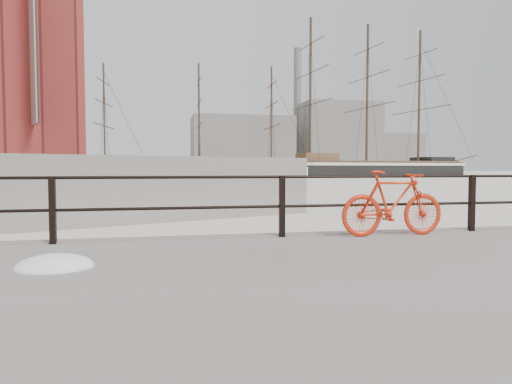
{
  "coord_description": "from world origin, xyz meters",
  "views": [
    {
      "loc": [
        -5.4,
        -7.31,
        1.47
      ],
      "look_at": [
        -3.59,
        1.5,
        1.0
      ],
      "focal_mm": 32.0,
      "sensor_mm": 36.0,
      "label": 1
    }
  ],
  "objects": [
    {
      "name": "industrial_east",
      "position": [
        78.0,
        150.0,
        7.0
      ],
      "size": [
        20.0,
        16.0,
        14.0
      ],
      "primitive_type": "cube",
      "color": "gray",
      "rests_on": "ground"
    },
    {
      "name": "guardrail",
      "position": [
        0.0,
        -0.15,
        0.85
      ],
      "size": [
        28.0,
        0.1,
        1.0
      ],
      "primitive_type": null,
      "color": "black",
      "rests_on": "promenade"
    },
    {
      "name": "ground",
      "position": [
        0.0,
        0.0,
        0.0
      ],
      "size": [
        400.0,
        400.0,
        0.0
      ],
      "primitive_type": "plane",
      "color": "white",
      "rests_on": "ground"
    },
    {
      "name": "schooner_mid",
      "position": [
        7.41,
        72.86,
        0.0
      ],
      "size": [
        28.52,
        12.1,
        20.54
      ],
      "primitive_type": null,
      "rotation": [
        0.0,
        0.0,
        -0.0
      ],
      "color": "white",
      "rests_on": "ground"
    },
    {
      "name": "schooner_left",
      "position": [
        -20.93,
        74.9,
        0.0
      ],
      "size": [
        28.25,
        16.27,
        20.01
      ],
      "primitive_type": null,
      "rotation": [
        0.0,
        0.0,
        -0.16
      ],
      "color": "white",
      "rests_on": "ground"
    },
    {
      "name": "industrial_west",
      "position": [
        20.0,
        140.0,
        9.0
      ],
      "size": [
        32.0,
        18.0,
        18.0
      ],
      "primitive_type": "cube",
      "color": "gray",
      "rests_on": "ground"
    },
    {
      "name": "barque_black",
      "position": [
        37.36,
        83.51,
        0.0
      ],
      "size": [
        60.51,
        26.47,
        33.23
      ],
      "primitive_type": null,
      "rotation": [
        0.0,
        0.0,
        0.13
      ],
      "color": "black",
      "rests_on": "ground"
    },
    {
      "name": "smokestack",
      "position": [
        42.0,
        150.0,
        22.0
      ],
      "size": [
        2.8,
        2.8,
        44.0
      ],
      "primitive_type": "cylinder",
      "color": "gray",
      "rests_on": "ground"
    },
    {
      "name": "industrial_mid",
      "position": [
        55.0,
        145.0,
        12.0
      ],
      "size": [
        26.0,
        20.0,
        24.0
      ],
      "primitive_type": "cube",
      "color": "gray",
      "rests_on": "ground"
    },
    {
      "name": "bicycle",
      "position": [
        -1.68,
        -0.42,
        0.89
      ],
      "size": [
        1.8,
        0.3,
        1.09
      ],
      "primitive_type": "imported",
      "rotation": [
        0.0,
        0.0,
        0.02
      ],
      "color": "red",
      "rests_on": "promenade"
    }
  ]
}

